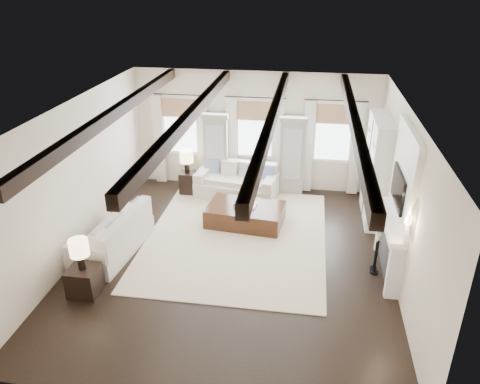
# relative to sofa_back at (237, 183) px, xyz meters

# --- Properties ---
(ground) EXTENTS (7.50, 7.50, 0.00)m
(ground) POSITION_rel_sofa_back_xyz_m (0.38, -3.05, -0.36)
(ground) COLOR black
(ground) RESTS_ON ground
(room_shell) EXTENTS (6.54, 7.54, 3.22)m
(room_shell) POSITION_rel_sofa_back_xyz_m (1.13, -2.15, 1.53)
(room_shell) COLOR #F1E1C8
(room_shell) RESTS_ON ground
(area_rug) EXTENTS (3.98, 4.91, 0.02)m
(area_rug) POSITION_rel_sofa_back_xyz_m (0.33, -2.16, -0.35)
(area_rug) COLOR beige
(area_rug) RESTS_ON ground
(sofa_back) EXTENTS (2.23, 1.25, 0.91)m
(sofa_back) POSITION_rel_sofa_back_xyz_m (0.00, 0.00, 0.00)
(sofa_back) COLOR silver
(sofa_back) RESTS_ON ground
(sofa_left) EXTENTS (1.18, 2.21, 0.91)m
(sofa_left) POSITION_rel_sofa_back_xyz_m (-2.13, -3.16, 0.00)
(sofa_left) COLOR silver
(sofa_left) RESTS_ON ground
(ottoman) EXTENTS (1.87, 1.29, 0.46)m
(ottoman) POSITION_rel_sofa_back_xyz_m (0.44, -1.50, -0.13)
(ottoman) COLOR black
(ottoman) RESTS_ON ground
(tray) EXTENTS (0.54, 0.43, 0.04)m
(tray) POSITION_rel_sofa_back_xyz_m (0.44, -1.47, 0.12)
(tray) COLOR white
(tray) RESTS_ON ottoman
(book_lower) EXTENTS (0.28, 0.23, 0.04)m
(book_lower) POSITION_rel_sofa_back_xyz_m (0.31, -1.53, 0.16)
(book_lower) COLOR #262628
(book_lower) RESTS_ON tray
(book_upper) EXTENTS (0.24, 0.19, 0.03)m
(book_upper) POSITION_rel_sofa_back_xyz_m (0.38, -1.51, 0.20)
(book_upper) COLOR beige
(book_upper) RESTS_ON book_lower
(side_table_front) EXTENTS (0.54, 0.54, 0.54)m
(side_table_front) POSITION_rel_sofa_back_xyz_m (-2.15, -4.60, -0.09)
(side_table_front) COLOR black
(side_table_front) RESTS_ON ground
(lamp_front) EXTENTS (0.35, 0.35, 0.61)m
(lamp_front) POSITION_rel_sofa_back_xyz_m (-2.15, -4.60, 0.59)
(lamp_front) COLOR black
(lamp_front) RESTS_ON side_table_front
(side_table_back) EXTENTS (0.40, 0.40, 0.60)m
(side_table_back) POSITION_rel_sofa_back_xyz_m (-1.35, -0.04, -0.06)
(side_table_back) COLOR black
(side_table_back) RESTS_ON ground
(lamp_back) EXTENTS (0.36, 0.36, 0.62)m
(lamp_back) POSITION_rel_sofa_back_xyz_m (-1.35, -0.04, 0.66)
(lamp_back) COLOR black
(lamp_back) RESTS_ON side_table_back
(candlestick_near) EXTENTS (0.18, 0.18, 0.87)m
(candlestick_near) POSITION_rel_sofa_back_xyz_m (3.28, -3.12, 0.00)
(candlestick_near) COLOR black
(candlestick_near) RESTS_ON ground
(candlestick_far) EXTENTS (0.15, 0.15, 0.74)m
(candlestick_far) POSITION_rel_sofa_back_xyz_m (3.28, -2.97, -0.06)
(candlestick_far) COLOR black
(candlestick_far) RESTS_ON ground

